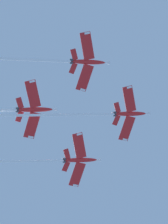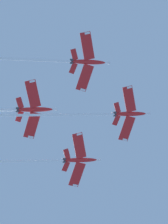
{
  "view_description": "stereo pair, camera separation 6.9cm",
  "coord_description": "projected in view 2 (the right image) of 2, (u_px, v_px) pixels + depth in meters",
  "views": [
    {
      "loc": [
        -5.09,
        13.1,
        1.65
      ],
      "look_at": [
        -18.74,
        -18.39,
        153.4
      ],
      "focal_mm": 73.62,
      "sensor_mm": 36.0,
      "label": 1
    },
    {
      "loc": [
        -5.03,
        13.08,
        1.65
      ],
      "look_at": [
        -18.74,
        -18.39,
        153.4
      ],
      "focal_mm": 73.62,
      "sensor_mm": 36.0,
      "label": 2
    }
  ],
  "objects": [
    {
      "name": "jet_lead",
      "position": [
        94.0,
        114.0,
        156.16
      ],
      "size": [
        56.54,
        27.89,
        19.49
      ],
      "color": "red"
    },
    {
      "name": "jet_left_wing",
      "position": [
        50.0,
        160.0,
        156.77
      ],
      "size": [
        54.5,
        26.26,
        16.53
      ],
      "color": "red"
    },
    {
      "name": "jet_right_wing",
      "position": [
        49.0,
        60.0,
        147.59
      ],
      "size": [
        55.84,
        26.75,
        18.93
      ],
      "color": "red"
    }
  ]
}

